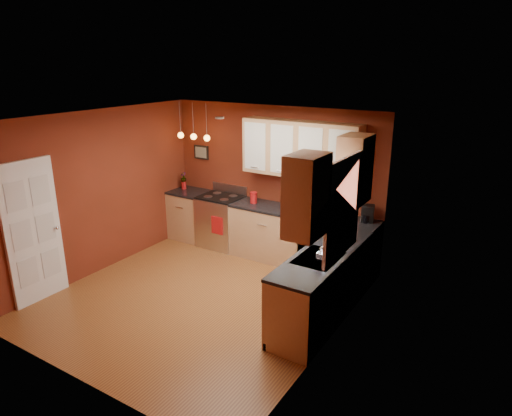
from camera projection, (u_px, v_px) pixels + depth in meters
The scene contains 27 objects.
floor at pixel (201, 298), 6.66m from camera, with size 4.20×4.20×0.00m, color #975E2C.
ceiling at pixel (193, 119), 5.85m from camera, with size 4.00×4.20×0.02m, color white.
wall_back at pixel (273, 181), 7.95m from camera, with size 4.00×0.02×2.60m, color maroon.
wall_front at pixel (65, 272), 4.56m from camera, with size 4.00×0.02×2.60m, color maroon.
wall_left at pixel (99, 193), 7.26m from camera, with size 0.02×4.20×2.60m, color maroon.
wall_right at pixel (333, 244), 5.26m from camera, with size 0.02×4.20×2.60m, color maroon.
base_cabinets_back_left at pixel (191, 215), 8.80m from camera, with size 0.70×0.60×0.90m, color tan.
base_cabinets_back_right at pixel (301, 240), 7.61m from camera, with size 2.54×0.60×0.90m, color tan.
base_cabinets_right at pixel (322, 287), 6.03m from camera, with size 0.60×2.10×0.90m, color tan.
counter_back_left at pixel (189, 192), 8.65m from camera, with size 0.70×0.62×0.04m, color black.
counter_back_right at pixel (302, 213), 7.46m from camera, with size 2.54×0.62×0.04m, color black.
counter_right at pixel (324, 255), 5.89m from camera, with size 0.62×2.10×0.04m, color black.
gas_range at pixel (221, 221), 8.43m from camera, with size 0.76×0.64×1.11m.
dishwasher_front at pixel (314, 251), 7.19m from camera, with size 0.60×0.02×0.80m, color silver.
sink at pixel (319, 259), 5.77m from camera, with size 0.50×0.70×0.33m.
window at pixel (343, 205), 5.39m from camera, with size 0.06×1.02×1.22m.
door_left_wall at pixel (33, 232), 6.36m from camera, with size 0.12×0.82×2.05m.
upper_cabinets_back at pixel (300, 149), 7.31m from camera, with size 2.00×0.35×0.90m, color tan.
upper_cabinets_right at pixel (333, 181), 5.40m from camera, with size 0.35×1.95×0.90m, color tan.
wall_picture at pixel (201, 152), 8.60m from camera, with size 0.32×0.03×0.26m, color black.
pendant_lights at pixel (194, 136), 8.17m from camera, with size 0.71×0.11×0.66m.
red_canister at pixel (254, 198), 7.91m from camera, with size 0.13×0.13×0.19m.
red_vase at pixel (184, 185), 8.78m from camera, with size 0.09×0.09×0.15m, color #AF1214.
flowers at pixel (183, 177), 8.73m from camera, with size 0.11×0.11×0.20m, color #AF1214.
coffee_maker at pixel (367, 214), 6.98m from camera, with size 0.22×0.22×0.27m.
soap_pump at pixel (321, 255), 5.55m from camera, with size 0.10×0.10×0.22m, color silver.
dish_towel at pixel (217, 225), 8.07m from camera, with size 0.24×0.02×0.32m, color #AF1214.
Camera 1 is at (3.80, -4.61, 3.33)m, focal length 32.00 mm.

